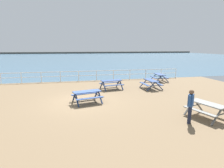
{
  "coord_description": "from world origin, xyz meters",
  "views": [
    {
      "loc": [
        -0.43,
        -12.18,
        3.63
      ],
      "look_at": [
        2.39,
        1.53,
        0.8
      ],
      "focal_mm": 29.52,
      "sensor_mm": 36.0,
      "label": 1
    }
  ],
  "objects_px": {
    "picnic_table_mid_centre": "(151,82)",
    "picnic_table_far_left": "(159,76)",
    "visitor": "(190,104)",
    "picnic_table_near_right": "(111,82)",
    "picnic_table_near_left": "(207,107)",
    "picnic_table_far_right": "(87,94)"
  },
  "relations": [
    {
      "from": "picnic_table_near_right",
      "to": "visitor",
      "type": "height_order",
      "value": "visitor"
    },
    {
      "from": "picnic_table_near_left",
      "to": "picnic_table_far_left",
      "type": "distance_m",
      "value": 10.35
    },
    {
      "from": "picnic_table_near_left",
      "to": "picnic_table_near_right",
      "type": "bearing_deg",
      "value": 8.44
    },
    {
      "from": "picnic_table_near_right",
      "to": "picnic_table_far_right",
      "type": "xyz_separation_m",
      "value": [
        -2.37,
        -3.62,
        0.0
      ]
    },
    {
      "from": "picnic_table_near_right",
      "to": "visitor",
      "type": "relative_size",
      "value": 1.22
    },
    {
      "from": "picnic_table_mid_centre",
      "to": "picnic_table_far_left",
      "type": "distance_m",
      "value": 3.95
    },
    {
      "from": "picnic_table_near_left",
      "to": "picnic_table_far_right",
      "type": "height_order",
      "value": "same"
    },
    {
      "from": "visitor",
      "to": "picnic_table_far_right",
      "type": "bearing_deg",
      "value": 2.45
    },
    {
      "from": "picnic_table_near_left",
      "to": "picnic_table_far_left",
      "type": "relative_size",
      "value": 1.12
    },
    {
      "from": "picnic_table_near_right",
      "to": "picnic_table_mid_centre",
      "type": "bearing_deg",
      "value": -19.63
    },
    {
      "from": "picnic_table_near_right",
      "to": "visitor",
      "type": "distance_m",
      "value": 8.31
    },
    {
      "from": "picnic_table_near_right",
      "to": "picnic_table_far_right",
      "type": "distance_m",
      "value": 4.33
    },
    {
      "from": "visitor",
      "to": "picnic_table_near_right",
      "type": "bearing_deg",
      "value": -28.44
    },
    {
      "from": "picnic_table_near_left",
      "to": "picnic_table_far_left",
      "type": "xyz_separation_m",
      "value": [
        2.2,
        10.11,
        0.0
      ]
    },
    {
      "from": "visitor",
      "to": "picnic_table_far_left",
      "type": "bearing_deg",
      "value": -62.53
    },
    {
      "from": "picnic_table_mid_centre",
      "to": "visitor",
      "type": "bearing_deg",
      "value": 168.74
    },
    {
      "from": "picnic_table_far_left",
      "to": "picnic_table_far_right",
      "type": "bearing_deg",
      "value": 132.49
    },
    {
      "from": "picnic_table_near_left",
      "to": "picnic_table_far_left",
      "type": "bearing_deg",
      "value": -29.3
    },
    {
      "from": "picnic_table_far_right",
      "to": "picnic_table_far_left",
      "type": "bearing_deg",
      "value": 23.49
    },
    {
      "from": "picnic_table_far_left",
      "to": "visitor",
      "type": "bearing_deg",
      "value": 166.63
    },
    {
      "from": "visitor",
      "to": "picnic_table_mid_centre",
      "type": "bearing_deg",
      "value": -53.42
    },
    {
      "from": "picnic_table_near_left",
      "to": "visitor",
      "type": "distance_m",
      "value": 1.47
    }
  ]
}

